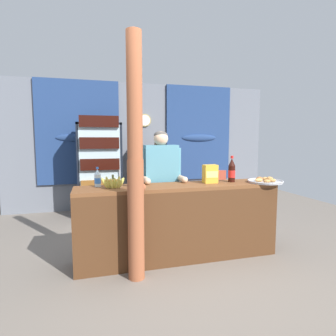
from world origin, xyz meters
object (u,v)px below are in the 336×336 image
drink_fridge (100,162)px  snack_box_choco_powder (210,174)px  shopkeeper (161,175)px  soda_bottle_orange_soda (135,178)px  plastic_lawn_chair (214,188)px  pastry_tray (265,181)px  stall_counter (181,216)px  soda_bottle_water (98,178)px  soda_bottle_cola (232,171)px  timber_post (135,165)px  banana_bunch (113,183)px  bottle_shelf_rack (146,175)px

drink_fridge → snack_box_choco_powder: bearing=-58.6°
shopkeeper → soda_bottle_orange_soda: bearing=-134.8°
plastic_lawn_chair → soda_bottle_orange_soda: soda_bottle_orange_soda is taller
pastry_tray → stall_counter: bearing=178.8°
drink_fridge → snack_box_choco_powder: size_ratio=8.12×
soda_bottle_water → soda_bottle_orange_soda: bearing=-19.8°
soda_bottle_cola → soda_bottle_water: bearing=177.2°
pastry_tray → plastic_lawn_chair: bearing=84.0°
stall_counter → pastry_tray: (1.11, -0.02, 0.38)m
stall_counter → timber_post: timber_post is taller
stall_counter → soda_bottle_cola: bearing=11.2°
soda_bottle_orange_soda → banana_bunch: size_ratio=0.92×
stall_counter → soda_bottle_orange_soda: bearing=171.4°
soda_bottle_orange_soda → bottle_shelf_rack: bearing=76.1°
bottle_shelf_rack → pastry_tray: size_ratio=3.15×
soda_bottle_cola → soda_bottle_orange_soda: size_ratio=1.31×
soda_bottle_orange_soda → snack_box_choco_powder: bearing=3.5°
soda_bottle_water → pastry_tray: size_ratio=0.52×
soda_bottle_orange_soda → banana_bunch: 0.25m
shopkeeper → banana_bunch: size_ratio=5.57×
stall_counter → snack_box_choco_powder: snack_box_choco_powder is taller
drink_fridge → soda_bottle_orange_soda: drink_fridge is taller
shopkeeper → stall_counter: bearing=-76.9°
soda_bottle_cola → soda_bottle_orange_soda: soda_bottle_cola is taller
plastic_lawn_chair → soda_bottle_water: (-2.25, -1.67, 0.51)m
stall_counter → drink_fridge: 2.44m
shopkeeper → snack_box_choco_powder: shopkeeper is taller
soda_bottle_orange_soda → soda_bottle_cola: bearing=3.0°
drink_fridge → banana_bunch: drink_fridge is taller
plastic_lawn_chair → banana_bunch: size_ratio=3.08×
soda_bottle_cola → drink_fridge: bearing=127.2°
pastry_tray → bottle_shelf_rack: bearing=112.4°
stall_counter → pastry_tray: 1.18m
stall_counter → timber_post: bearing=-154.5°
stall_counter → timber_post: size_ratio=0.97×
timber_post → soda_bottle_water: bearing=125.9°
timber_post → snack_box_choco_powder: (1.00, 0.41, -0.17)m
timber_post → pastry_tray: bearing=8.4°
soda_bottle_orange_soda → soda_bottle_water: size_ratio=1.12×
drink_fridge → banana_bunch: size_ratio=6.65×
timber_post → soda_bottle_cola: bearing=17.8°
soda_bottle_water → pastry_tray: bearing=-7.0°
drink_fridge → snack_box_choco_powder: (1.28, -2.10, -0.00)m
drink_fridge → bottle_shelf_rack: drink_fridge is taller
bottle_shelf_rack → shopkeeper: size_ratio=0.89×
soda_bottle_cola → pastry_tray: soda_bottle_cola is taller
soda_bottle_orange_soda → shopkeeper: bearing=45.2°
timber_post → bottle_shelf_rack: 2.89m
timber_post → shopkeeper: 0.91m
bottle_shelf_rack → pastry_tray: (1.04, -2.53, 0.21)m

